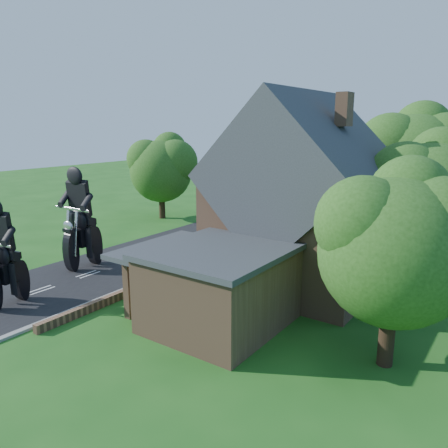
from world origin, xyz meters
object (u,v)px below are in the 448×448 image
Objects in this scene: house at (302,204)px; motorcycle_lead at (8,290)px; motorcycle_follow at (83,253)px; annex at (217,285)px; garden_wall at (200,263)px.

house is 6.05× the size of motorcycle_lead.
house is 15.27m from motorcycle_lead.
motorcycle_lead is at bearing -132.28° from house.
motorcycle_follow reaches higher than motorcycle_lead.
motorcycle_lead is at bearing -155.92° from annex.
house is 1.45× the size of annex.
annex is at bearing -46.16° from garden_wall.
motorcycle_lead is at bearing -110.82° from garden_wall.
garden_wall is 7.52m from house.
house is at bearing 84.76° from annex.
house is 13.32m from motorcycle_follow.
annex is 4.17× the size of motorcycle_lead.
motorcycle_lead is (-9.99, -10.99, -3.55)m from house.
annex reaches higher than garden_wall.
garden_wall is 10.70m from motorcycle_lead.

